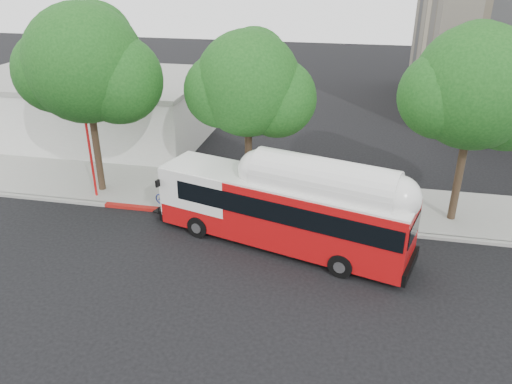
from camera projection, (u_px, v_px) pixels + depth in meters
The scene contains 10 objects.
ground at pixel (241, 265), 20.53m from camera, with size 120.00×120.00×0.00m, color black.
sidewalk at pixel (269, 197), 26.26m from camera, with size 60.00×5.00×0.15m, color gray.
curb_strip at pixel (260, 220), 23.95m from camera, with size 60.00×0.30×0.15m, color gray.
red_curb_segment at pixel (200, 214), 24.50m from camera, with size 10.00×0.32×0.16m, color #9D1511.
street_tree_left at pixel (95, 68), 24.20m from camera, with size 6.67×5.80×9.74m.
street_tree_mid at pixel (257, 88), 23.49m from camera, with size 5.75×5.00×8.62m.
street_tree_right at pixel (485, 92), 21.33m from camera, with size 6.21×5.40×9.18m.
low_commercial_bldg at pixel (91, 106), 34.58m from camera, with size 16.20×10.20×4.25m.
transit_bus at pixel (283, 212), 21.30m from camera, with size 12.00×5.34×3.51m.
signal_pole at pixel (91, 156), 25.33m from camera, with size 0.13×0.43×4.55m.
Camera 1 is at (4.10, -16.80, 11.49)m, focal length 35.00 mm.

